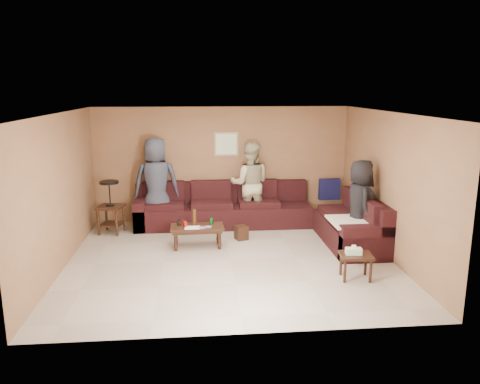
# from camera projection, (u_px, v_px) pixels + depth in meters

# --- Properties ---
(room) EXTENTS (5.60, 5.50, 2.50)m
(room) POSITION_uv_depth(u_px,v_px,m) (230.00, 164.00, 7.69)
(room) COLOR #B2A697
(room) RESTS_ON ground
(sectional_sofa) EXTENTS (4.65, 2.90, 0.97)m
(sectional_sofa) POSITION_uv_depth(u_px,v_px,m) (265.00, 216.00, 9.53)
(sectional_sofa) COLOR black
(sectional_sofa) RESTS_ON ground
(coffee_table) EXTENTS (0.98, 0.51, 0.69)m
(coffee_table) POSITION_uv_depth(u_px,v_px,m) (197.00, 229.00, 8.63)
(coffee_table) COLOR #331B11
(coffee_table) RESTS_ON ground
(end_table_left) EXTENTS (0.57, 0.57, 1.08)m
(end_table_left) POSITION_uv_depth(u_px,v_px,m) (110.00, 206.00, 9.41)
(end_table_left) COLOR #331B11
(end_table_left) RESTS_ON ground
(side_table_right) EXTENTS (0.52, 0.44, 0.55)m
(side_table_right) POSITION_uv_depth(u_px,v_px,m) (355.00, 257.00, 7.18)
(side_table_right) COLOR #331B11
(side_table_right) RESTS_ON ground
(waste_bin) EXTENTS (0.28, 0.28, 0.27)m
(waste_bin) POSITION_uv_depth(u_px,v_px,m) (241.00, 233.00, 9.11)
(waste_bin) COLOR #331B11
(waste_bin) RESTS_ON ground
(wall_art) EXTENTS (0.52, 0.04, 0.52)m
(wall_art) POSITION_uv_depth(u_px,v_px,m) (226.00, 144.00, 10.10)
(wall_art) COLOR #A18564
(wall_art) RESTS_ON ground
(person_left) EXTENTS (0.99, 0.69, 1.92)m
(person_left) POSITION_uv_depth(u_px,v_px,m) (156.00, 183.00, 9.71)
(person_left) COLOR #2F3442
(person_left) RESTS_ON ground
(person_middle) EXTENTS (0.94, 0.77, 1.79)m
(person_middle) POSITION_uv_depth(u_px,v_px,m) (250.00, 184.00, 9.94)
(person_middle) COLOR tan
(person_middle) RESTS_ON ground
(person_right) EXTENTS (0.56, 0.83, 1.64)m
(person_right) POSITION_uv_depth(u_px,v_px,m) (360.00, 205.00, 8.48)
(person_right) COLOR black
(person_right) RESTS_ON ground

